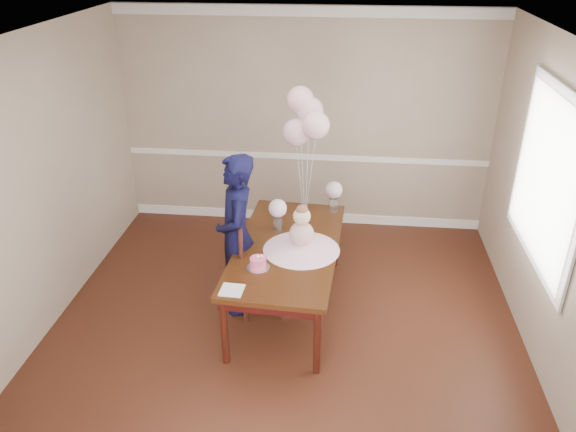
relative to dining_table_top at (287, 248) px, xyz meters
The scene contains 49 objects.
floor 0.90m from the dining_table_top, 89.26° to the right, with size 4.50×5.00×0.00m, color black.
ceiling 2.08m from the dining_table_top, 89.26° to the right, with size 4.50×5.00×0.02m, color white.
wall_back 2.04m from the dining_table_top, 89.79° to the left, with size 4.50×0.02×2.70m, color gray.
wall_left 2.40m from the dining_table_top, 165.94° to the right, with size 0.02×5.00×2.70m, color gray.
wall_right 2.42m from the dining_table_top, 13.98° to the right, with size 0.02×5.00×2.70m, color gray.
chair_rail_trim 1.94m from the dining_table_top, 89.79° to the left, with size 4.50×0.02×0.07m, color white.
crown_molding 2.73m from the dining_table_top, 89.79° to the left, with size 4.50×0.02×0.12m, color silver.
baseboard_trim 2.03m from the dining_table_top, 89.79° to the left, with size 4.50×0.02×0.12m, color white.
window_frame 2.39m from the dining_table_top, ahead, with size 0.02×1.66×1.56m, color silver.
window_blinds 2.38m from the dining_table_top, ahead, with size 0.01×1.50×1.40m, color white.
dining_table_top is the anchor object (origin of this frame).
table_apron 0.07m from the dining_table_top, ahead, with size 0.87×1.83×0.10m, color black.
table_leg_fl 1.04m from the dining_table_top, 117.76° to the right, with size 0.07×0.07×0.68m, color black.
table_leg_fr 1.04m from the dining_table_top, 68.68° to the right, with size 0.07×0.07×0.68m, color black.
table_leg_bl 1.04m from the dining_table_top, 111.32° to the left, with size 0.07×0.07×0.68m, color black.
table_leg_br 1.04m from the dining_table_top, 62.24° to the left, with size 0.07×0.07×0.68m, color black.
baby_skirt 0.17m from the dining_table_top, 21.65° to the right, with size 0.73×0.73×0.10m, color #FCB9D4.
baby_torso 0.25m from the dining_table_top, 21.65° to the right, with size 0.23×0.23×0.23m, color pink.
baby_head 0.41m from the dining_table_top, 21.65° to the right, with size 0.16×0.16×0.16m, color beige.
baby_hair 0.46m from the dining_table_top, 21.65° to the right, with size 0.12×0.12×0.12m, color brown.
cake_platter 0.48m from the dining_table_top, 117.18° to the right, with size 0.21×0.21×0.01m, color silver.
birthday_cake 0.48m from the dining_table_top, 117.18° to the right, with size 0.14×0.14×0.10m, color #EE4B7E.
cake_flower_a 0.50m from the dining_table_top, 117.18° to the right, with size 0.03×0.03×0.03m, color white.
cake_flower_b 0.47m from the dining_table_top, 114.79° to the right, with size 0.03×0.03×0.03m, color silver.
rose_vase_near 0.34m from the dining_table_top, 113.35° to the left, with size 0.10×0.10×0.15m, color silver.
roses_near 0.42m from the dining_table_top, 113.35° to the left, with size 0.18×0.18×0.18m, color silver.
rose_vase_far 0.90m from the dining_table_top, 62.69° to the left, with size 0.10×0.10×0.15m, color white.
roses_far 0.94m from the dining_table_top, 62.69° to the left, with size 0.18×0.18×0.18m, color beige.
napkin 0.89m from the dining_table_top, 115.60° to the right, with size 0.19×0.19×0.01m, color white.
balloon_weight 0.54m from the dining_table_top, 76.48° to the left, with size 0.04×0.04×0.02m, color silver.
balloon_a 1.12m from the dining_table_top, 86.78° to the left, with size 0.27×0.27×0.27m, color #DE9DB2.
balloon_b 1.20m from the dining_table_top, 64.98° to the left, with size 0.27×0.27×0.27m, color #FFB4C4.
balloon_c 1.34m from the dining_table_top, 76.32° to the left, with size 0.27×0.27×0.27m, color #E4A2C0.
balloon_d 1.43m from the dining_table_top, 85.07° to the left, with size 0.27×0.27×0.27m, color #ECA7B3.
balloon_ribbon_a 0.69m from the dining_table_top, 81.59° to the left, with size 0.00×0.00×0.81m, color silver.
balloon_ribbon_b 0.72m from the dining_table_top, 70.83° to the left, with size 0.00×0.00×0.91m, color white.
balloon_ribbon_c 0.80m from the dining_table_top, 76.39° to the left, with size 0.00×0.00×1.00m, color white.
balloon_ribbon_d 0.83m from the dining_table_top, 81.16° to the left, with size 0.00×0.00×1.10m, color white.
dining_chair_seat 0.35m from the dining_table_top, 167.32° to the right, with size 0.44×0.44×0.05m, color #37160F.
chair_leg_fl 0.67m from the dining_table_top, 144.96° to the right, with size 0.04×0.04×0.43m, color #3E1B10.
chair_leg_fr 0.52m from the dining_table_top, 97.49° to the right, with size 0.04×0.04×0.43m, color #381A0F.
chair_leg_bl 0.67m from the dining_table_top, 168.98° to the left, with size 0.04×0.04×0.43m, color #33150E.
chair_leg_br 0.52m from the dining_table_top, 121.34° to the left, with size 0.04×0.04×0.43m, color #381A0F.
chair_back_post_l 0.48m from the dining_table_top, 145.92° to the right, with size 0.04×0.04×0.56m, color #34130E.
chair_back_post_r 0.48m from the dining_table_top, 169.89° to the left, with size 0.04×0.04×0.56m, color #35170E.
chair_slat_low 0.45m from the dining_table_top, 167.91° to the right, with size 0.03×0.40×0.05m, color #37180F.
chair_slat_mid 0.45m from the dining_table_top, 167.91° to the right, with size 0.03×0.40×0.05m, color black.
chair_slat_top 0.51m from the dining_table_top, 167.91° to the right, with size 0.03×0.40×0.05m, color #34170E.
woman 0.50m from the dining_table_top, behind, with size 0.60×0.40×1.64m, color black.
Camera 1 is at (0.50, -4.09, 3.44)m, focal length 35.00 mm.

